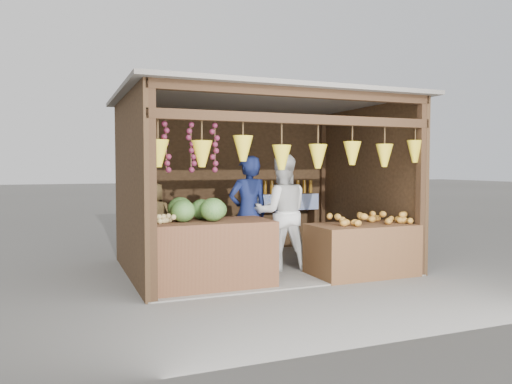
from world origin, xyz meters
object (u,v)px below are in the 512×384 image
Objects in this scene: man_standing at (248,213)px; woman_standing at (282,213)px; counter_left at (206,254)px; counter_right at (362,250)px; vendor_seated at (155,218)px.

woman_standing is (0.46, -0.20, 0.01)m from man_standing.
counter_right is at bearing -3.32° from counter_left.
man_standing is at bearing 41.70° from counter_left.
vendor_seated is at bearing 155.94° from counter_right.
woman_standing reaches higher than counter_left.
woman_standing reaches higher than vendor_seated.
counter_right is at bearing 156.18° from woman_standing.
counter_left is at bearing 176.68° from counter_right.
counter_left is 1.26m from vendor_seated.
vendor_seated reaches higher than counter_right.
woman_standing is (-0.95, 0.74, 0.51)m from counter_right.
man_standing is at bearing 178.32° from vendor_seated.
counter_left is at bearing 37.64° from woman_standing.
man_standing is 0.51m from woman_standing.
woman_standing is (1.37, 0.60, 0.45)m from counter_left.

